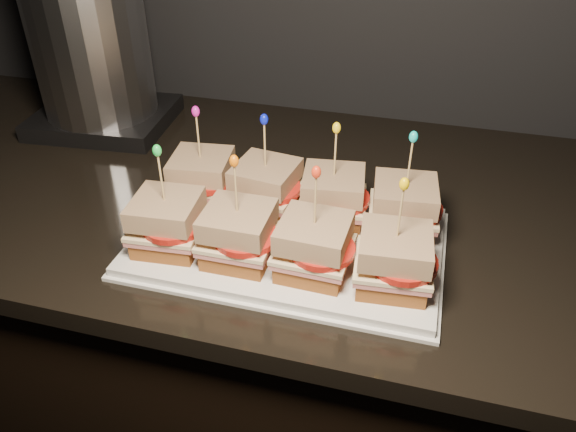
# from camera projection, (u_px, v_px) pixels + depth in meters

# --- Properties ---
(cabinet) EXTENTS (2.43, 0.67, 0.90)m
(cabinet) POSITION_uv_depth(u_px,v_px,m) (315.00, 385.00, 1.22)
(cabinet) COLOR black
(cabinet) RESTS_ON ground
(granite_slab) EXTENTS (2.47, 0.71, 0.03)m
(granite_slab) POSITION_uv_depth(u_px,v_px,m) (322.00, 205.00, 0.95)
(granite_slab) COLOR black
(granite_slab) RESTS_ON cabinet
(platter) EXTENTS (0.44, 0.27, 0.02)m
(platter) POSITION_uv_depth(u_px,v_px,m) (288.00, 242.00, 0.83)
(platter) COLOR white
(platter) RESTS_ON granite_slab
(platter_rim) EXTENTS (0.45, 0.28, 0.01)m
(platter_rim) POSITION_uv_depth(u_px,v_px,m) (288.00, 245.00, 0.83)
(platter_rim) COLOR white
(platter_rim) RESTS_ON granite_slab
(sandwich_0_bread_bot) EXTENTS (0.10, 0.10, 0.02)m
(sandwich_0_bread_bot) POSITION_uv_depth(u_px,v_px,m) (204.00, 193.00, 0.90)
(sandwich_0_bread_bot) COLOR #642F10
(sandwich_0_bread_bot) RESTS_ON platter
(sandwich_0_ham) EXTENTS (0.11, 0.10, 0.01)m
(sandwich_0_ham) POSITION_uv_depth(u_px,v_px,m) (203.00, 184.00, 0.89)
(sandwich_0_ham) COLOR #CC6A66
(sandwich_0_ham) RESTS_ON sandwich_0_bread_bot
(sandwich_0_cheese) EXTENTS (0.11, 0.11, 0.01)m
(sandwich_0_cheese) POSITION_uv_depth(u_px,v_px,m) (203.00, 180.00, 0.89)
(sandwich_0_cheese) COLOR beige
(sandwich_0_cheese) RESTS_ON sandwich_0_ham
(sandwich_0_tomato) EXTENTS (0.09, 0.09, 0.01)m
(sandwich_0_tomato) POSITION_uv_depth(u_px,v_px,m) (208.00, 179.00, 0.87)
(sandwich_0_tomato) COLOR red
(sandwich_0_tomato) RESTS_ON sandwich_0_cheese
(sandwich_0_bread_top) EXTENTS (0.10, 0.10, 0.03)m
(sandwich_0_bread_top) POSITION_uv_depth(u_px,v_px,m) (201.00, 165.00, 0.87)
(sandwich_0_bread_top) COLOR #542913
(sandwich_0_bread_top) RESTS_ON sandwich_0_tomato
(sandwich_0_pick) EXTENTS (0.00, 0.00, 0.09)m
(sandwich_0_pick) POSITION_uv_depth(u_px,v_px,m) (198.00, 139.00, 0.85)
(sandwich_0_pick) COLOR tan
(sandwich_0_pick) RESTS_ON sandwich_0_bread_top
(sandwich_0_frill) EXTENTS (0.01, 0.01, 0.02)m
(sandwich_0_frill) POSITION_uv_depth(u_px,v_px,m) (196.00, 111.00, 0.82)
(sandwich_0_frill) COLOR #CF19A0
(sandwich_0_frill) RESTS_ON sandwich_0_pick
(sandwich_1_bread_bot) EXTENTS (0.10, 0.10, 0.02)m
(sandwich_1_bread_bot) POSITION_uv_depth(u_px,v_px,m) (266.00, 202.00, 0.88)
(sandwich_1_bread_bot) COLOR #642F10
(sandwich_1_bread_bot) RESTS_ON platter
(sandwich_1_ham) EXTENTS (0.11, 0.10, 0.01)m
(sandwich_1_ham) POSITION_uv_depth(u_px,v_px,m) (266.00, 193.00, 0.87)
(sandwich_1_ham) COLOR #CC6A66
(sandwich_1_ham) RESTS_ON sandwich_1_bread_bot
(sandwich_1_cheese) EXTENTS (0.11, 0.11, 0.01)m
(sandwich_1_cheese) POSITION_uv_depth(u_px,v_px,m) (266.00, 189.00, 0.86)
(sandwich_1_cheese) COLOR beige
(sandwich_1_cheese) RESTS_ON sandwich_1_ham
(sandwich_1_tomato) EXTENTS (0.09, 0.09, 0.01)m
(sandwich_1_tomato) POSITION_uv_depth(u_px,v_px,m) (272.00, 188.00, 0.85)
(sandwich_1_tomato) COLOR red
(sandwich_1_tomato) RESTS_ON sandwich_1_cheese
(sandwich_1_bread_top) EXTENTS (0.10, 0.10, 0.03)m
(sandwich_1_bread_top) POSITION_uv_depth(u_px,v_px,m) (266.00, 174.00, 0.85)
(sandwich_1_bread_top) COLOR #542913
(sandwich_1_bread_top) RESTS_ON sandwich_1_tomato
(sandwich_1_pick) EXTENTS (0.00, 0.00, 0.09)m
(sandwich_1_pick) POSITION_uv_depth(u_px,v_px,m) (265.00, 148.00, 0.82)
(sandwich_1_pick) COLOR tan
(sandwich_1_pick) RESTS_ON sandwich_1_bread_top
(sandwich_1_frill) EXTENTS (0.01, 0.01, 0.02)m
(sandwich_1_frill) POSITION_uv_depth(u_px,v_px,m) (264.00, 119.00, 0.80)
(sandwich_1_frill) COLOR #0A17CC
(sandwich_1_frill) RESTS_ON sandwich_1_pick
(sandwich_2_bread_bot) EXTENTS (0.10, 0.10, 0.02)m
(sandwich_2_bread_bot) POSITION_uv_depth(u_px,v_px,m) (332.00, 212.00, 0.85)
(sandwich_2_bread_bot) COLOR #642F10
(sandwich_2_bread_bot) RESTS_ON platter
(sandwich_2_ham) EXTENTS (0.11, 0.10, 0.01)m
(sandwich_2_ham) POSITION_uv_depth(u_px,v_px,m) (333.00, 203.00, 0.84)
(sandwich_2_ham) COLOR #CC6A66
(sandwich_2_ham) RESTS_ON sandwich_2_bread_bot
(sandwich_2_cheese) EXTENTS (0.11, 0.11, 0.01)m
(sandwich_2_cheese) POSITION_uv_depth(u_px,v_px,m) (333.00, 199.00, 0.84)
(sandwich_2_cheese) COLOR beige
(sandwich_2_cheese) RESTS_ON sandwich_2_ham
(sandwich_2_tomato) EXTENTS (0.09, 0.09, 0.01)m
(sandwich_2_tomato) POSITION_uv_depth(u_px,v_px,m) (340.00, 198.00, 0.83)
(sandwich_2_tomato) COLOR red
(sandwich_2_tomato) RESTS_ON sandwich_2_cheese
(sandwich_2_bread_top) EXTENTS (0.10, 0.10, 0.03)m
(sandwich_2_bread_top) POSITION_uv_depth(u_px,v_px,m) (334.00, 184.00, 0.83)
(sandwich_2_bread_top) COLOR #542913
(sandwich_2_bread_top) RESTS_ON sandwich_2_tomato
(sandwich_2_pick) EXTENTS (0.00, 0.00, 0.09)m
(sandwich_2_pick) POSITION_uv_depth(u_px,v_px,m) (335.00, 157.00, 0.80)
(sandwich_2_pick) COLOR tan
(sandwich_2_pick) RESTS_ON sandwich_2_bread_top
(sandwich_2_frill) EXTENTS (0.01, 0.01, 0.02)m
(sandwich_2_frill) POSITION_uv_depth(u_px,v_px,m) (337.00, 128.00, 0.77)
(sandwich_2_frill) COLOR yellow
(sandwich_2_frill) RESTS_ON sandwich_2_pick
(sandwich_3_bread_bot) EXTENTS (0.10, 0.10, 0.02)m
(sandwich_3_bread_bot) POSITION_uv_depth(u_px,v_px,m) (401.00, 222.00, 0.83)
(sandwich_3_bread_bot) COLOR #642F10
(sandwich_3_bread_bot) RESTS_ON platter
(sandwich_3_ham) EXTENTS (0.11, 0.10, 0.01)m
(sandwich_3_ham) POSITION_uv_depth(u_px,v_px,m) (403.00, 213.00, 0.82)
(sandwich_3_ham) COLOR #CC6A66
(sandwich_3_ham) RESTS_ON sandwich_3_bread_bot
(sandwich_3_cheese) EXTENTS (0.11, 0.10, 0.01)m
(sandwich_3_cheese) POSITION_uv_depth(u_px,v_px,m) (403.00, 209.00, 0.82)
(sandwich_3_cheese) COLOR beige
(sandwich_3_cheese) RESTS_ON sandwich_3_ham
(sandwich_3_tomato) EXTENTS (0.09, 0.09, 0.01)m
(sandwich_3_tomato) POSITION_uv_depth(u_px,v_px,m) (412.00, 209.00, 0.81)
(sandwich_3_tomato) COLOR red
(sandwich_3_tomato) RESTS_ON sandwich_3_cheese
(sandwich_3_bread_top) EXTENTS (0.10, 0.10, 0.03)m
(sandwich_3_bread_top) POSITION_uv_depth(u_px,v_px,m) (405.00, 194.00, 0.80)
(sandwich_3_bread_top) COLOR #542913
(sandwich_3_bread_top) RESTS_ON sandwich_3_tomato
(sandwich_3_pick) EXTENTS (0.00, 0.00, 0.09)m
(sandwich_3_pick) POSITION_uv_depth(u_px,v_px,m) (409.00, 166.00, 0.78)
(sandwich_3_pick) COLOR tan
(sandwich_3_pick) RESTS_ON sandwich_3_bread_top
(sandwich_3_frill) EXTENTS (0.01, 0.01, 0.02)m
(sandwich_3_frill) POSITION_uv_depth(u_px,v_px,m) (413.00, 137.00, 0.75)
(sandwich_3_frill) COLOR #10C0BD
(sandwich_3_frill) RESTS_ON sandwich_3_pick
(sandwich_4_bread_bot) EXTENTS (0.09, 0.09, 0.02)m
(sandwich_4_bread_bot) POSITION_uv_depth(u_px,v_px,m) (170.00, 238.00, 0.80)
(sandwich_4_bread_bot) COLOR #642F10
(sandwich_4_bread_bot) RESTS_ON platter
(sandwich_4_ham) EXTENTS (0.10, 0.10, 0.01)m
(sandwich_4_ham) POSITION_uv_depth(u_px,v_px,m) (169.00, 229.00, 0.79)
(sandwich_4_ham) COLOR #CC6A66
(sandwich_4_ham) RESTS_ON sandwich_4_bread_bot
(sandwich_4_cheese) EXTENTS (0.11, 0.10, 0.01)m
(sandwich_4_cheese) POSITION_uv_depth(u_px,v_px,m) (168.00, 225.00, 0.79)
(sandwich_4_cheese) COLOR beige
(sandwich_4_cheese) RESTS_ON sandwich_4_ham
(sandwich_4_tomato) EXTENTS (0.09, 0.09, 0.01)m
(sandwich_4_tomato) POSITION_uv_depth(u_px,v_px,m) (173.00, 224.00, 0.77)
(sandwich_4_tomato) COLOR red
(sandwich_4_tomato) RESTS_ON sandwich_4_cheese
(sandwich_4_bread_top) EXTENTS (0.10, 0.10, 0.03)m
(sandwich_4_bread_top) POSITION_uv_depth(u_px,v_px,m) (166.00, 209.00, 0.77)
(sandwich_4_bread_top) COLOR #542913
(sandwich_4_bread_top) RESTS_ON sandwich_4_tomato
(sandwich_4_pick) EXTENTS (0.00, 0.00, 0.09)m
(sandwich_4_pick) POSITION_uv_depth(u_px,v_px,m) (161.00, 181.00, 0.74)
(sandwich_4_pick) COLOR tan
(sandwich_4_pick) RESTS_ON sandwich_4_bread_top
(sandwich_4_frill) EXTENTS (0.01, 0.01, 0.02)m
(sandwich_4_frill) POSITION_uv_depth(u_px,v_px,m) (157.00, 150.00, 0.72)
(sandwich_4_frill) COLOR green
(sandwich_4_frill) RESTS_ON sandwich_4_pick
(sandwich_5_bread_bot) EXTENTS (0.09, 0.09, 0.02)m
(sandwich_5_bread_bot) POSITION_uv_depth(u_px,v_px,m) (240.00, 250.00, 0.78)
(sandwich_5_bread_bot) COLOR #642F10
(sandwich_5_bread_bot) RESTS_ON platter
(sandwich_5_ham) EXTENTS (0.10, 0.09, 0.01)m
(sandwich_5_ham) POSITION_uv_depth(u_px,v_px,m) (239.00, 241.00, 0.77)
(sandwich_5_ham) COLOR #CC6A66
(sandwich_5_ham) RESTS_ON sandwich_5_bread_bot
(sandwich_5_cheese) EXTENTS (0.10, 0.09, 0.01)m
(sandwich_5_cheese) POSITION_uv_depth(u_px,v_px,m) (239.00, 237.00, 0.76)
(sandwich_5_cheese) COLOR beige
(sandwich_5_cheese) RESTS_ON sandwich_5_ham
(sandwich_5_tomato) EXTENTS (0.09, 0.09, 0.01)m
(sandwich_5_tomato) POSITION_uv_depth(u_px,v_px,m) (245.00, 236.00, 0.75)
(sandwich_5_tomato) COLOR red
(sandwich_5_tomato) RESTS_ON sandwich_5_cheese
(sandwich_5_bread_top) EXTENTS (0.09, 0.09, 0.03)m
(sandwich_5_bread_top) POSITION_uv_depth(u_px,v_px,m) (238.00, 220.00, 0.75)
(sandwich_5_bread_top) COLOR #542913
(sandwich_5_bread_top) RESTS_ON sandwich_5_tomato
(sandwich_5_pick) EXTENTS (0.00, 0.00, 0.09)m
(sandwich_5_pick) POSITION_uv_depth(u_px,v_px,m) (236.00, 192.00, 0.72)
(sandwich_5_pick) COLOR tan
(sandwich_5_pick) RESTS_ON sandwich_5_bread_top
(sandwich_5_frill) EXTENTS (0.01, 0.01, 0.02)m
(sandwich_5_frill) POSITION_uv_depth(u_px,v_px,m) (234.00, 161.00, 0.70)
(sandwich_5_frill) COLOR orange
(sandwich_5_frill) RESTS_ON sandwich_5_pick
(sandwich_6_bread_bot) EXTENTS (0.09, 0.09, 0.02)m
(sandwich_6_bread_bot) POSITION_uv_depth(u_px,v_px,m) (313.00, 263.00, 0.75)
(sandwich_6_bread_bot) COLOR #642F10
(sandwich_6_bread_bot) RESTS_ON platter
(sandwich_6_ham) EXTENTS (0.10, 0.10, 0.01)m
(sandwich_6_ham) POSITION_uv_depth(u_px,v_px,m) (314.00, 253.00, 0.74)
(sandwich_6_ham) COLOR #CC6A66
(sandwich_6_ham) RESTS_ON sandwich_6_bread_bot
(sandwich_6_cheese) EXTENTS (0.10, 0.10, 0.01)m
(sandwich_6_cheese) POSITION_uv_depth(u_px,v_px,m) (314.00, 249.00, 0.74)
(sandwich_6_cheese) COLOR beige
(sandwich_6_cheese) RESTS_ON sandwich_6_ham
(sandwich_6_tomato) EXTENTS (0.09, 0.09, 0.01)m
(sandwich_6_tomato) POSITION_uv_depth(u_px,v_px,m) (322.00, 249.00, 0.73)
(sandwich_6_tomato) COLOR red
(sandwich_6_tomato) RESTS_ON sandwich_6_cheese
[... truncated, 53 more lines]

